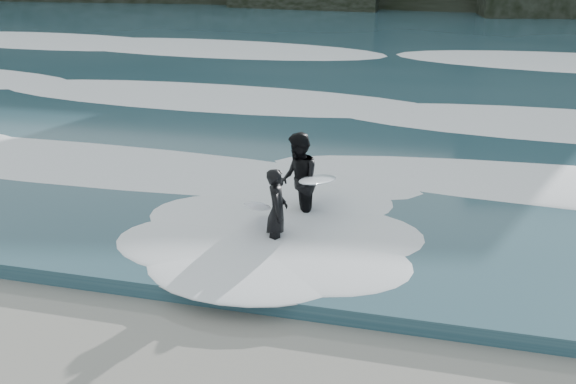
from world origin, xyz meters
name	(u,v)px	position (x,y,z in m)	size (l,w,h in m)	color
sea	(403,45)	(0.00, 29.00, 0.15)	(90.00, 52.00, 0.30)	#274754
foam_near	(310,171)	(0.00, 9.00, 0.40)	(60.00, 3.20, 0.20)	white
foam_mid	(359,101)	(0.00, 16.00, 0.42)	(60.00, 4.00, 0.24)	white
foam_far	(393,53)	(0.00, 25.00, 0.45)	(60.00, 4.80, 0.30)	white
surfer_left	(274,210)	(0.14, 5.36, 0.85)	(1.07, 1.76, 1.69)	black
surfer_right	(300,181)	(0.34, 6.66, 1.01)	(1.25, 2.25, 2.01)	black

